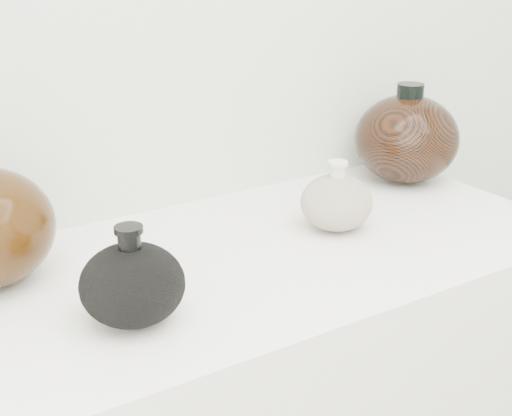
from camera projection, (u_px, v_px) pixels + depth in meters
black_gourd_vase at (132, 284)px, 0.90m from camera, size 0.14×0.14×0.13m
cream_gourd_vase at (336, 202)px, 1.19m from camera, size 0.14×0.14×0.12m
right_round_pot at (407, 138)px, 1.40m from camera, size 0.26×0.26×0.20m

